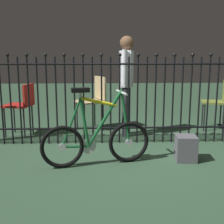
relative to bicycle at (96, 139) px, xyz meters
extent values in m
plane|color=#2C4731|center=(0.40, 0.22, -0.31)|extent=(20.00, 20.00, 0.00)
cylinder|color=black|center=(-1.34, 0.87, 0.31)|extent=(0.02, 0.02, 1.25)
cylinder|color=black|center=(-1.21, 0.87, 0.31)|extent=(0.02, 0.02, 1.25)
sphere|color=black|center=(-1.21, 0.87, 0.96)|extent=(0.05, 0.05, 0.05)
cylinder|color=black|center=(-1.09, 0.87, 0.31)|extent=(0.02, 0.02, 1.25)
cylinder|color=black|center=(-0.96, 0.87, 0.31)|extent=(0.02, 0.02, 1.25)
sphere|color=black|center=(-0.96, 0.87, 0.96)|extent=(0.05, 0.05, 0.05)
cylinder|color=black|center=(-0.83, 0.87, 0.31)|extent=(0.02, 0.02, 1.25)
cylinder|color=black|center=(-0.70, 0.87, 0.31)|extent=(0.02, 0.02, 1.25)
sphere|color=black|center=(-0.70, 0.87, 0.96)|extent=(0.05, 0.05, 0.05)
cylinder|color=black|center=(-0.57, 0.87, 0.31)|extent=(0.02, 0.02, 1.25)
cylinder|color=black|center=(-0.44, 0.87, 0.31)|extent=(0.02, 0.02, 1.25)
sphere|color=black|center=(-0.44, 0.87, 0.96)|extent=(0.05, 0.05, 0.05)
cylinder|color=black|center=(-0.31, 0.87, 0.31)|extent=(0.02, 0.02, 1.25)
cylinder|color=black|center=(-0.19, 0.87, 0.31)|extent=(0.02, 0.02, 1.25)
sphere|color=black|center=(-0.19, 0.87, 0.96)|extent=(0.05, 0.05, 0.05)
cylinder|color=black|center=(-0.06, 0.87, 0.31)|extent=(0.02, 0.02, 1.25)
cylinder|color=black|center=(0.07, 0.87, 0.31)|extent=(0.02, 0.02, 1.25)
sphere|color=black|center=(0.07, 0.87, 0.96)|extent=(0.05, 0.05, 0.05)
cylinder|color=black|center=(0.20, 0.87, 0.31)|extent=(0.02, 0.02, 1.25)
cylinder|color=black|center=(0.33, 0.87, 0.31)|extent=(0.02, 0.02, 1.25)
sphere|color=black|center=(0.33, 0.87, 0.96)|extent=(0.05, 0.05, 0.05)
cylinder|color=black|center=(0.46, 0.87, 0.31)|extent=(0.02, 0.02, 1.25)
cylinder|color=black|center=(0.59, 0.87, 0.31)|extent=(0.02, 0.02, 1.25)
sphere|color=black|center=(0.59, 0.87, 0.96)|extent=(0.05, 0.05, 0.05)
cylinder|color=black|center=(0.72, 0.87, 0.31)|extent=(0.02, 0.02, 1.25)
cylinder|color=black|center=(0.84, 0.87, 0.31)|extent=(0.02, 0.02, 1.25)
sphere|color=black|center=(0.84, 0.87, 0.96)|extent=(0.05, 0.05, 0.05)
cylinder|color=black|center=(0.97, 0.87, 0.31)|extent=(0.02, 0.02, 1.25)
cylinder|color=black|center=(1.10, 0.87, 0.31)|extent=(0.02, 0.02, 1.25)
sphere|color=black|center=(1.10, 0.87, 0.96)|extent=(0.05, 0.05, 0.05)
cylinder|color=black|center=(1.23, 0.87, 0.31)|extent=(0.02, 0.02, 1.25)
cylinder|color=black|center=(1.36, 0.87, 0.31)|extent=(0.02, 0.02, 1.25)
sphere|color=black|center=(1.36, 0.87, 0.96)|extent=(0.05, 0.05, 0.05)
cylinder|color=black|center=(1.49, 0.87, 0.31)|extent=(0.02, 0.02, 1.25)
cylinder|color=black|center=(1.62, 0.87, 0.31)|extent=(0.02, 0.02, 1.25)
sphere|color=black|center=(1.62, 0.87, 0.96)|extent=(0.05, 0.05, 0.05)
cylinder|color=black|center=(1.74, 0.87, 0.31)|extent=(0.02, 0.02, 1.25)
cylinder|color=black|center=(0.40, 0.87, -0.09)|extent=(4.77, 0.03, 0.03)
cylinder|color=black|center=(0.40, 0.87, 0.84)|extent=(4.77, 0.03, 0.03)
torus|color=black|center=(-0.38, -0.08, -0.06)|extent=(0.50, 0.15, 0.50)
cylinder|color=silver|center=(-0.38, -0.08, -0.06)|extent=(0.09, 0.05, 0.08)
torus|color=black|center=(0.39, 0.08, -0.06)|extent=(0.50, 0.15, 0.50)
cylinder|color=silver|center=(0.39, 0.08, -0.06)|extent=(0.09, 0.05, 0.08)
cylinder|color=#19592D|center=(0.10, 0.02, 0.24)|extent=(0.42, 0.12, 0.65)
cylinder|color=yellow|center=(0.03, 0.01, 0.44)|extent=(0.42, 0.12, 0.13)
cylinder|color=#19592D|center=(-0.13, -0.03, 0.21)|extent=(0.12, 0.06, 0.57)
cylinder|color=#19592D|center=(-0.24, -0.05, -0.07)|extent=(0.30, 0.09, 0.04)
cylinder|color=#19592D|center=(-0.28, -0.06, 0.21)|extent=(0.24, 0.07, 0.56)
cylinder|color=#19592D|center=(0.34, 0.07, 0.25)|extent=(0.13, 0.06, 0.62)
cylinder|color=silver|center=(0.30, 0.06, 0.55)|extent=(0.03, 0.03, 0.02)
cylinder|color=silver|center=(0.30, 0.06, 0.54)|extent=(0.11, 0.40, 0.03)
cylinder|color=silver|center=(-0.17, -0.03, 0.52)|extent=(0.03, 0.03, 0.07)
cube|color=black|center=(-0.17, -0.03, 0.58)|extent=(0.21, 0.13, 0.05)
cylinder|color=silver|center=(-0.09, -0.02, -0.08)|extent=(0.18, 0.05, 0.18)
cylinder|color=black|center=(-0.21, 1.47, -0.08)|extent=(0.02, 0.02, 0.47)
cylinder|color=black|center=(-0.36, 1.78, -0.08)|extent=(0.02, 0.02, 0.47)
cylinder|color=black|center=(0.10, 1.62, -0.08)|extent=(0.02, 0.02, 0.47)
cylinder|color=black|center=(-0.05, 1.93, -0.08)|extent=(0.02, 0.02, 0.47)
cube|color=tan|center=(-0.13, 1.70, 0.17)|extent=(0.57, 0.57, 0.03)
cube|color=tan|center=(0.05, 1.78, 0.40)|extent=(0.20, 0.38, 0.39)
cylinder|color=black|center=(1.80, 1.48, -0.08)|extent=(0.02, 0.02, 0.47)
cylinder|color=black|center=(1.88, 1.78, -0.08)|extent=(0.02, 0.02, 0.47)
cylinder|color=black|center=(2.10, 1.41, -0.08)|extent=(0.02, 0.02, 0.47)
cylinder|color=black|center=(2.17, 1.71, -0.08)|extent=(0.02, 0.02, 0.47)
cube|color=olive|center=(1.99, 1.59, 0.17)|extent=(0.46, 0.46, 0.03)
cylinder|color=black|center=(-1.43, 1.22, -0.07)|extent=(0.02, 0.02, 0.47)
cylinder|color=black|center=(-1.38, 1.53, -0.07)|extent=(0.02, 0.02, 0.47)
cylinder|color=black|center=(-1.12, 1.17, -0.07)|extent=(0.02, 0.02, 0.47)
cylinder|color=black|center=(-1.07, 1.48, -0.07)|extent=(0.02, 0.02, 0.47)
cube|color=#A51E19|center=(-1.25, 1.35, 0.18)|extent=(0.46, 0.46, 0.03)
cube|color=#A51E19|center=(-1.06, 1.32, 0.36)|extent=(0.10, 0.37, 0.32)
cylinder|color=#2D2D33|center=(0.44, 1.22, 0.08)|extent=(0.11, 0.11, 0.78)
cylinder|color=#2D2D33|center=(0.48, 1.37, 0.08)|extent=(0.11, 0.11, 0.78)
cube|color=silver|center=(0.46, 1.30, 0.75)|extent=(0.25, 0.34, 0.55)
cylinder|color=silver|center=(0.41, 1.10, 0.78)|extent=(0.08, 0.08, 0.53)
cylinder|color=silver|center=(0.51, 1.49, 0.78)|extent=(0.08, 0.08, 0.53)
sphere|color=brown|center=(0.46, 1.30, 1.14)|extent=(0.21, 0.21, 0.21)
cube|color=#4C4C51|center=(1.09, 0.10, -0.16)|extent=(0.26, 0.26, 0.31)
camera|label=1|loc=(0.05, -3.26, 0.95)|focal=46.86mm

